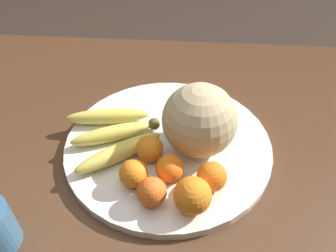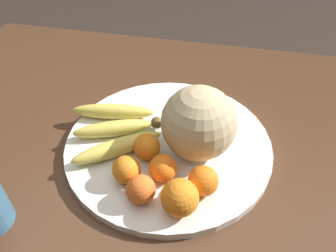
{
  "view_description": "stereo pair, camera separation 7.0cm",
  "coord_description": "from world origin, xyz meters",
  "px_view_note": "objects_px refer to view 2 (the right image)",
  "views": [
    {
      "loc": [
        0.12,
        -0.52,
        1.29
      ],
      "look_at": [
        0.08,
        -0.0,
        0.82
      ],
      "focal_mm": 35.0,
      "sensor_mm": 36.0,
      "label": 1
    },
    {
      "loc": [
        0.19,
        -0.51,
        1.29
      ],
      "look_at": [
        0.08,
        -0.0,
        0.82
      ],
      "focal_mm": 35.0,
      "sensor_mm": 36.0,
      "label": 2
    }
  ],
  "objects_px": {
    "melon": "(199,123)",
    "banana_bunch": "(116,129)",
    "orange_mid_center": "(147,147)",
    "orange_front_left": "(141,189)",
    "orange_back_left": "(126,170)",
    "produce_tag": "(190,156)",
    "orange_front_right": "(180,197)",
    "fruit_bowl": "(168,145)",
    "kitchen_table": "(138,169)",
    "orange_top_small": "(203,181)",
    "orange_back_right": "(163,168)"
  },
  "relations": [
    {
      "from": "banana_bunch",
      "to": "orange_front_right",
      "type": "distance_m",
      "value": 0.24
    },
    {
      "from": "orange_top_small",
      "to": "orange_front_right",
      "type": "bearing_deg",
      "value": -125.54
    },
    {
      "from": "orange_back_left",
      "to": "orange_back_right",
      "type": "bearing_deg",
      "value": 15.14
    },
    {
      "from": "melon",
      "to": "orange_mid_center",
      "type": "height_order",
      "value": "melon"
    },
    {
      "from": "orange_top_small",
      "to": "orange_back_right",
      "type": "bearing_deg",
      "value": 169.16
    },
    {
      "from": "melon",
      "to": "banana_bunch",
      "type": "height_order",
      "value": "melon"
    },
    {
      "from": "fruit_bowl",
      "to": "orange_back_left",
      "type": "distance_m",
      "value": 0.14
    },
    {
      "from": "kitchen_table",
      "to": "orange_mid_center",
      "type": "relative_size",
      "value": 22.84
    },
    {
      "from": "melon",
      "to": "orange_back_left",
      "type": "height_order",
      "value": "melon"
    },
    {
      "from": "fruit_bowl",
      "to": "produce_tag",
      "type": "relative_size",
      "value": 4.85
    },
    {
      "from": "fruit_bowl",
      "to": "orange_mid_center",
      "type": "height_order",
      "value": "orange_mid_center"
    },
    {
      "from": "banana_bunch",
      "to": "kitchen_table",
      "type": "bearing_deg",
      "value": 163.76
    },
    {
      "from": "orange_mid_center",
      "to": "kitchen_table",
      "type": "bearing_deg",
      "value": 129.46
    },
    {
      "from": "produce_tag",
      "to": "banana_bunch",
      "type": "bearing_deg",
      "value": -161.9
    },
    {
      "from": "orange_front_left",
      "to": "orange_back_right",
      "type": "relative_size",
      "value": 1.0
    },
    {
      "from": "fruit_bowl",
      "to": "orange_mid_center",
      "type": "relative_size",
      "value": 8.08
    },
    {
      "from": "orange_mid_center",
      "to": "banana_bunch",
      "type": "bearing_deg",
      "value": 150.06
    },
    {
      "from": "orange_back_left",
      "to": "fruit_bowl",
      "type": "bearing_deg",
      "value": 63.95
    },
    {
      "from": "fruit_bowl",
      "to": "orange_mid_center",
      "type": "bearing_deg",
      "value": -124.87
    },
    {
      "from": "orange_front_left",
      "to": "orange_mid_center",
      "type": "relative_size",
      "value": 0.98
    },
    {
      "from": "orange_top_small",
      "to": "orange_back_left",
      "type": "bearing_deg",
      "value": -178.84
    },
    {
      "from": "kitchen_table",
      "to": "produce_tag",
      "type": "height_order",
      "value": "produce_tag"
    },
    {
      "from": "kitchen_table",
      "to": "produce_tag",
      "type": "xyz_separation_m",
      "value": [
        0.14,
        -0.04,
        0.12
      ]
    },
    {
      "from": "kitchen_table",
      "to": "orange_front_right",
      "type": "height_order",
      "value": "orange_front_right"
    },
    {
      "from": "orange_top_small",
      "to": "banana_bunch",
      "type": "bearing_deg",
      "value": 151.77
    },
    {
      "from": "orange_back_left",
      "to": "orange_top_small",
      "type": "height_order",
      "value": "orange_top_small"
    },
    {
      "from": "banana_bunch",
      "to": "orange_back_left",
      "type": "xyz_separation_m",
      "value": [
        0.06,
        -0.12,
        0.01
      ]
    },
    {
      "from": "melon",
      "to": "produce_tag",
      "type": "relative_size",
      "value": 1.64
    },
    {
      "from": "orange_front_left",
      "to": "produce_tag",
      "type": "relative_size",
      "value": 0.59
    },
    {
      "from": "banana_bunch",
      "to": "orange_front_right",
      "type": "height_order",
      "value": "orange_front_right"
    },
    {
      "from": "orange_front_left",
      "to": "orange_back_left",
      "type": "xyz_separation_m",
      "value": [
        -0.04,
        0.04,
        0.0
      ]
    },
    {
      "from": "orange_back_left",
      "to": "orange_front_left",
      "type": "bearing_deg",
      "value": -44.81
    },
    {
      "from": "melon",
      "to": "orange_front_right",
      "type": "height_order",
      "value": "melon"
    },
    {
      "from": "orange_front_right",
      "to": "orange_back_left",
      "type": "bearing_deg",
      "value": 157.68
    },
    {
      "from": "fruit_bowl",
      "to": "orange_front_right",
      "type": "height_order",
      "value": "orange_front_right"
    },
    {
      "from": "orange_top_small",
      "to": "produce_tag",
      "type": "distance_m",
      "value": 0.1
    },
    {
      "from": "melon",
      "to": "orange_front_right",
      "type": "bearing_deg",
      "value": -93.2
    },
    {
      "from": "orange_mid_center",
      "to": "produce_tag",
      "type": "bearing_deg",
      "value": 11.75
    },
    {
      "from": "kitchen_table",
      "to": "orange_back_right",
      "type": "bearing_deg",
      "value": -48.86
    },
    {
      "from": "orange_back_left",
      "to": "orange_top_small",
      "type": "xyz_separation_m",
      "value": [
        0.15,
        0.0,
        0.0
      ]
    },
    {
      "from": "fruit_bowl",
      "to": "produce_tag",
      "type": "bearing_deg",
      "value": -29.16
    },
    {
      "from": "orange_front_right",
      "to": "orange_top_small",
      "type": "relative_size",
      "value": 1.19
    },
    {
      "from": "banana_bunch",
      "to": "produce_tag",
      "type": "bearing_deg",
      "value": 146.77
    },
    {
      "from": "orange_front_right",
      "to": "orange_mid_center",
      "type": "height_order",
      "value": "orange_front_right"
    },
    {
      "from": "fruit_bowl",
      "to": "orange_back_right",
      "type": "relative_size",
      "value": 8.2
    },
    {
      "from": "melon",
      "to": "banana_bunch",
      "type": "distance_m",
      "value": 0.2
    },
    {
      "from": "kitchen_table",
      "to": "orange_back_right",
      "type": "relative_size",
      "value": 23.19
    },
    {
      "from": "orange_back_left",
      "to": "produce_tag",
      "type": "xyz_separation_m",
      "value": [
        0.11,
        0.09,
        -0.03
      ]
    },
    {
      "from": "fruit_bowl",
      "to": "orange_top_small",
      "type": "height_order",
      "value": "orange_top_small"
    },
    {
      "from": "orange_back_right",
      "to": "orange_front_left",
      "type": "bearing_deg",
      "value": -116.35
    }
  ]
}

